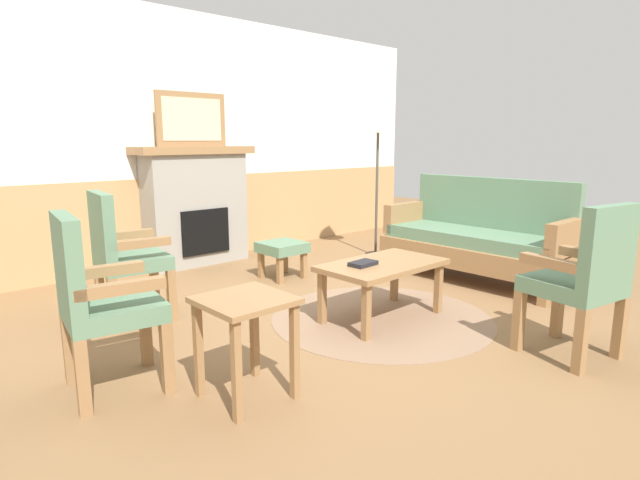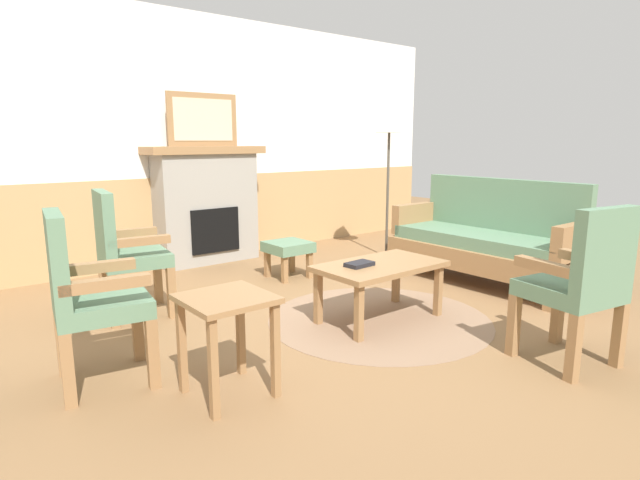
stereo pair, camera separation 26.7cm
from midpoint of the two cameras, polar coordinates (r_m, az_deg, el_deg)
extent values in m
plane|color=olive|center=(4.04, 5.07, -8.44)|extent=(14.00, 14.00, 0.00)
cube|color=white|center=(5.96, -12.64, 10.84)|extent=(7.20, 0.12, 2.70)
cube|color=tan|center=(5.96, -11.99, 2.42)|extent=(7.20, 0.02, 0.95)
cube|color=gray|center=(5.78, -11.22, 3.44)|extent=(1.10, 0.36, 1.20)
cube|color=black|center=(5.65, -10.22, 1.04)|extent=(0.56, 0.02, 0.48)
cube|color=olive|center=(5.73, -11.46, 9.79)|extent=(1.30, 0.44, 0.08)
cube|color=olive|center=(5.74, -11.59, 12.98)|extent=(0.80, 0.03, 0.56)
cube|color=beige|center=(5.72, -11.50, 12.99)|extent=(0.68, 0.01, 0.44)
cube|color=olive|center=(5.46, 9.71, -2.51)|extent=(0.08, 0.08, 0.16)
cube|color=olive|center=(4.57, 25.77, -6.16)|extent=(0.08, 0.08, 0.16)
cube|color=olive|center=(5.91, 13.57, -1.62)|extent=(0.08, 0.08, 0.16)
cube|color=olive|center=(5.10, 28.70, -4.70)|extent=(0.08, 0.08, 0.16)
cube|color=olive|center=(5.17, 18.99, -1.69)|extent=(0.70, 1.80, 0.20)
cube|color=#5B7F60|center=(5.13, 19.11, 0.06)|extent=(0.60, 1.70, 0.12)
cube|color=#5B7F60|center=(5.34, 21.04, 3.71)|extent=(0.10, 1.70, 0.50)
cube|color=olive|center=(5.60, 11.82, 2.45)|extent=(0.60, 0.10, 0.30)
cube|color=olive|center=(4.73, 27.91, -0.17)|extent=(0.60, 0.10, 0.30)
cube|color=olive|center=(3.50, 6.57, -8.13)|extent=(0.05, 0.05, 0.40)
cube|color=olive|center=(4.11, 14.85, -5.49)|extent=(0.05, 0.05, 0.40)
cube|color=olive|center=(3.80, 1.82, -6.48)|extent=(0.05, 0.05, 0.40)
cube|color=olive|center=(4.38, 10.21, -4.30)|extent=(0.05, 0.05, 0.40)
cube|color=olive|center=(3.87, 8.69, -2.89)|extent=(0.96, 0.56, 0.04)
cylinder|color=#896B51|center=(4.00, 8.52, -8.70)|extent=(1.69, 1.69, 0.01)
cube|color=black|center=(3.76, 6.45, -2.70)|extent=(0.22, 0.14, 0.03)
cube|color=olive|center=(4.89, -2.40, -3.34)|extent=(0.05, 0.05, 0.26)
cube|color=olive|center=(5.07, 0.33, -2.81)|extent=(0.05, 0.05, 0.26)
cube|color=olive|center=(5.13, -4.40, -2.68)|extent=(0.05, 0.05, 0.26)
cube|color=olive|center=(5.30, -1.73, -2.21)|extent=(0.05, 0.05, 0.26)
cube|color=#5B7F60|center=(5.05, -2.06, -0.77)|extent=(0.40, 0.40, 0.10)
cube|color=olive|center=(3.35, -17.48, -9.47)|extent=(0.07, 0.07, 0.40)
cube|color=olive|center=(2.97, -15.64, -12.08)|extent=(0.07, 0.07, 0.40)
cube|color=olive|center=(3.30, -24.72, -10.34)|extent=(0.07, 0.07, 0.40)
cube|color=olive|center=(2.91, -23.88, -13.15)|extent=(0.07, 0.07, 0.40)
cube|color=#5B7F60|center=(3.04, -20.75, -6.82)|extent=(0.55, 0.55, 0.10)
cube|color=#5B7F60|center=(2.95, -24.97, -1.86)|extent=(0.15, 0.49, 0.48)
cube|color=olive|center=(3.19, -21.57, -2.87)|extent=(0.45, 0.14, 0.06)
cube|color=olive|center=(2.80, -20.28, -4.68)|extent=(0.45, 0.14, 0.06)
cube|color=olive|center=(4.45, -15.97, -4.29)|extent=(0.07, 0.07, 0.40)
cube|color=olive|center=(4.06, -14.39, -5.68)|extent=(0.07, 0.07, 0.40)
cube|color=olive|center=(4.37, -21.30, -4.92)|extent=(0.07, 0.07, 0.40)
cube|color=olive|center=(3.97, -20.22, -6.42)|extent=(0.07, 0.07, 0.40)
cube|color=#5B7F60|center=(4.15, -18.18, -1.98)|extent=(0.54, 0.54, 0.10)
cube|color=#5B7F60|center=(4.05, -21.17, 1.72)|extent=(0.14, 0.49, 0.48)
cube|color=olive|center=(4.31, -18.94, 0.76)|extent=(0.45, 0.13, 0.06)
cube|color=olive|center=(3.92, -17.64, -0.14)|extent=(0.45, 0.13, 0.06)
cube|color=olive|center=(3.54, 22.82, -8.72)|extent=(0.07, 0.07, 0.40)
cube|color=olive|center=(3.87, 26.77, -7.41)|extent=(0.07, 0.07, 0.40)
cube|color=olive|center=(3.32, 28.55, -10.56)|extent=(0.07, 0.07, 0.40)
cube|color=olive|center=(3.66, 32.20, -8.94)|extent=(0.07, 0.07, 0.40)
cube|color=#5B7F60|center=(3.52, 27.95, -5.02)|extent=(0.56, 0.56, 0.10)
cube|color=#5B7F60|center=(3.35, 31.22, -0.97)|extent=(0.49, 0.17, 0.48)
cube|color=olive|center=(3.31, 26.24, -2.76)|extent=(0.15, 0.45, 0.06)
cube|color=olive|center=(3.65, 29.99, -1.92)|extent=(0.15, 0.45, 0.06)
cube|color=olive|center=(2.86, -12.51, -11.51)|extent=(0.04, 0.04, 0.52)
cube|color=olive|center=(3.02, -6.31, -10.05)|extent=(0.04, 0.04, 0.52)
cube|color=olive|center=(2.57, -8.80, -14.08)|extent=(0.04, 0.04, 0.52)
cube|color=olive|center=(2.75, -2.16, -12.21)|extent=(0.04, 0.04, 0.52)
cube|color=olive|center=(2.70, -7.59, -6.52)|extent=(0.44, 0.44, 0.03)
cylinder|color=#332D28|center=(6.09, 8.62, -1.69)|extent=(0.24, 0.24, 0.03)
cylinder|color=#4C473D|center=(5.97, 8.81, 5.01)|extent=(0.03, 0.03, 1.40)
cone|color=silver|center=(5.94, 9.05, 12.95)|extent=(0.36, 0.36, 0.25)
camera|label=1|loc=(0.13, -88.15, 0.36)|focal=28.74mm
camera|label=2|loc=(0.13, 91.85, -0.36)|focal=28.74mm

